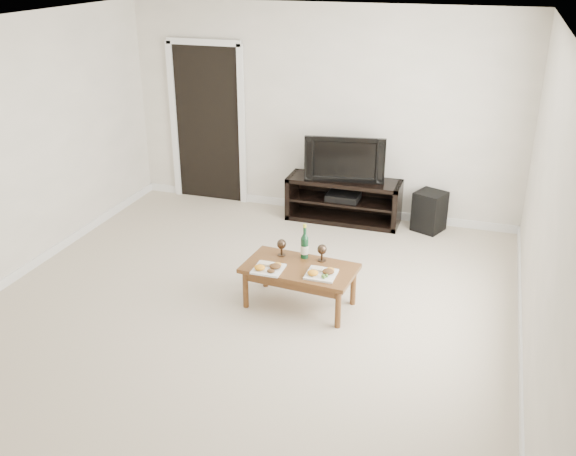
% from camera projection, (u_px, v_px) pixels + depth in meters
% --- Properties ---
extents(floor, '(5.50, 5.50, 0.00)m').
position_uv_depth(floor, '(243.00, 313.00, 6.06)').
color(floor, beige).
rests_on(floor, ground).
extents(back_wall, '(5.00, 0.04, 2.60)m').
position_uv_depth(back_wall, '(322.00, 112.00, 7.96)').
color(back_wall, beige).
rests_on(back_wall, ground).
extents(ceiling, '(5.00, 5.50, 0.04)m').
position_uv_depth(ceiling, '(233.00, 24.00, 5.01)').
color(ceiling, white).
rests_on(ceiling, back_wall).
extents(doorway, '(0.90, 0.02, 2.05)m').
position_uv_depth(doorway, '(208.00, 125.00, 8.48)').
color(doorway, black).
rests_on(doorway, ground).
extents(media_console, '(1.41, 0.45, 0.55)m').
position_uv_depth(media_console, '(344.00, 200.00, 8.02)').
color(media_console, black).
rests_on(media_console, ground).
extents(television, '(0.98, 0.28, 0.56)m').
position_uv_depth(television, '(345.00, 158.00, 7.80)').
color(television, black).
rests_on(television, media_console).
extents(av_receiver, '(0.41, 0.31, 0.08)m').
position_uv_depth(av_receiver, '(343.00, 197.00, 7.99)').
color(av_receiver, black).
rests_on(av_receiver, media_console).
extents(subwoofer, '(0.43, 0.43, 0.49)m').
position_uv_depth(subwoofer, '(429.00, 211.00, 7.76)').
color(subwoofer, black).
rests_on(subwoofer, ground).
extents(coffee_table, '(1.09, 0.66, 0.42)m').
position_uv_depth(coffee_table, '(300.00, 286.00, 6.11)').
color(coffee_table, brown).
rests_on(coffee_table, ground).
extents(plate_left, '(0.27, 0.27, 0.07)m').
position_uv_depth(plate_left, '(268.00, 267.00, 5.95)').
color(plate_left, white).
rests_on(plate_left, coffee_table).
extents(plate_right, '(0.27, 0.27, 0.07)m').
position_uv_depth(plate_right, '(321.00, 272.00, 5.86)').
color(plate_right, white).
rests_on(plate_right, coffee_table).
extents(wine_bottle, '(0.07, 0.07, 0.35)m').
position_uv_depth(wine_bottle, '(305.00, 241.00, 6.13)').
color(wine_bottle, '#0F391E').
rests_on(wine_bottle, coffee_table).
extents(goblet_left, '(0.09, 0.09, 0.17)m').
position_uv_depth(goblet_left, '(282.00, 247.00, 6.22)').
color(goblet_left, '#392B1F').
rests_on(goblet_left, coffee_table).
extents(goblet_right, '(0.09, 0.09, 0.17)m').
position_uv_depth(goblet_right, '(322.00, 253.00, 6.11)').
color(goblet_right, '#392B1F').
rests_on(goblet_right, coffee_table).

